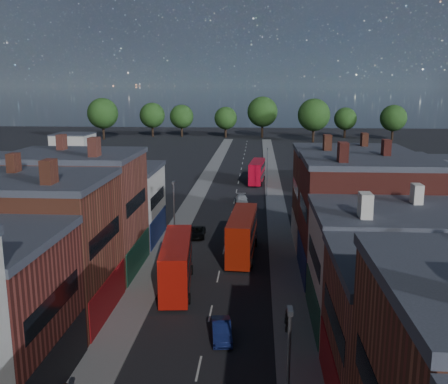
# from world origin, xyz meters

# --- Properties ---
(pavement_west) EXTENTS (3.00, 200.00, 0.12)m
(pavement_west) POSITION_xyz_m (-6.50, 50.00, 0.06)
(pavement_west) COLOR gray
(pavement_west) RESTS_ON ground
(pavement_east) EXTENTS (3.00, 200.00, 0.12)m
(pavement_east) POSITION_xyz_m (6.50, 50.00, 0.06)
(pavement_east) COLOR gray
(pavement_east) RESTS_ON ground
(lamp_post_1) EXTENTS (0.25, 0.70, 8.12)m
(lamp_post_1) POSITION_xyz_m (5.20, 0.00, 4.70)
(lamp_post_1) COLOR slate
(lamp_post_1) RESTS_ON ground
(lamp_post_2) EXTENTS (0.25, 0.70, 8.12)m
(lamp_post_2) POSITION_xyz_m (-5.20, 30.00, 4.70)
(lamp_post_2) COLOR slate
(lamp_post_2) RESTS_ON ground
(lamp_post_3) EXTENTS (0.25, 0.70, 8.12)m
(lamp_post_3) POSITION_xyz_m (5.20, 60.00, 4.70)
(lamp_post_3) COLOR slate
(lamp_post_3) RESTS_ON ground
(bus_0) EXTENTS (3.40, 10.64, 4.51)m
(bus_0) POSITION_xyz_m (-3.50, 20.89, 2.44)
(bus_0) COLOR red
(bus_0) RESTS_ON ground
(bus_1) EXTENTS (3.20, 10.92, 4.66)m
(bus_1) POSITION_xyz_m (2.10, 30.03, 2.52)
(bus_1) COLOR #A31A09
(bus_1) RESTS_ON ground
(bus_2) EXTENTS (3.13, 9.88, 4.20)m
(bus_2) POSITION_xyz_m (3.50, 71.62, 2.27)
(bus_2) COLOR red
(bus_2) RESTS_ON ground
(car_1) EXTENTS (1.86, 4.06, 1.29)m
(car_1) POSITION_xyz_m (1.20, 12.00, 0.64)
(car_1) COLOR navy
(car_1) RESTS_ON ground
(car_2) EXTENTS (2.19, 4.37, 1.19)m
(car_2) POSITION_xyz_m (-3.62, 36.61, 0.59)
(car_2) COLOR black
(car_2) RESTS_ON ground
(car_3) EXTENTS (2.17, 4.60, 1.30)m
(car_3) POSITION_xyz_m (1.20, 54.60, 0.65)
(car_3) COLOR silver
(car_3) RESTS_ON ground
(ped_3) EXTENTS (0.81, 1.15, 1.80)m
(ped_3) POSITION_xyz_m (5.97, 13.18, 1.02)
(ped_3) COLOR #554E49
(ped_3) RESTS_ON pavement_east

